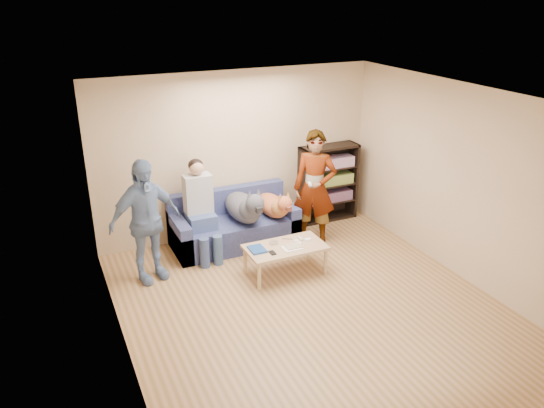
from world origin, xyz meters
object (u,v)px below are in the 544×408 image
person_standing_left (145,221)px  notebook_blue (257,249)px  dog_tan (274,205)px  sofa (233,226)px  coffee_table (285,249)px  person_standing_right (315,188)px  camera_silver (274,242)px  bookshelf (328,181)px  person_seated (200,206)px  dog_gray (245,207)px

person_standing_left → notebook_blue: 1.53m
dog_tan → sofa: bearing=160.4°
notebook_blue → coffee_table: bearing=-7.1°
notebook_blue → dog_tan: (0.68, 0.92, 0.18)m
person_standing_right → dog_tan: 0.67m
person_standing_right → camera_silver: 1.22m
person_standing_left → camera_silver: size_ratio=15.55×
sofa → coffee_table: sofa is taller
camera_silver → dog_tan: size_ratio=0.10×
person_standing_left → sofa: (1.43, 0.54, -0.57)m
coffee_table → bookshelf: bearing=43.8°
notebook_blue → bookshelf: size_ratio=0.20×
person_standing_right → sofa: person_standing_right is taller
camera_silver → sofa: sofa is taller
dog_tan → notebook_blue: bearing=-126.6°
notebook_blue → bookshelf: bookshelf is taller
person_seated → dog_gray: bearing=-5.2°
person_standing_right → coffee_table: size_ratio=1.62×
bookshelf → person_seated: bearing=-171.3°
dog_gray → bookshelf: bookshelf is taller
dog_tan → coffee_table: 1.04m
person_standing_left → sofa: size_ratio=0.90×
notebook_blue → camera_silver: 0.29m
person_standing_right → dog_tan: (-0.56, 0.25, -0.28)m
dog_tan → coffee_table: bearing=-106.2°
person_standing_left → coffee_table: 1.92m
bookshelf → notebook_blue: bearing=-144.0°
person_seated → dog_tan: bearing=-4.4°
notebook_blue → bookshelf: 2.34m
person_standing_left → notebook_blue: bearing=-39.2°
notebook_blue → person_seated: (-0.46, 1.01, 0.34)m
person_standing_right → person_standing_left: bearing=-139.4°
bookshelf → person_standing_left: bearing=-166.6°
sofa → coffee_table: 1.23m
sofa → person_standing_right: bearing=-21.7°
person_standing_right → person_seated: (-1.70, 0.34, -0.12)m
notebook_blue → coffee_table: size_ratio=0.24×
person_standing_left → bookshelf: bearing=-1.9°
sofa → dog_tan: size_ratio=1.66×
camera_silver → bookshelf: (1.60, 1.30, 0.23)m
person_standing_left → person_seated: (0.88, 0.41, -0.08)m
notebook_blue → dog_tan: size_ratio=0.23×
person_standing_right → dog_tan: size_ratio=1.56×
dog_gray → camera_silver: bearing=-85.0°
person_seated → coffee_table: 1.42m
person_standing_left → person_seated: bearing=9.5°
person_seated → coffee_table: size_ratio=1.34×
notebook_blue → person_standing_right: bearing=28.4°
dog_gray → bookshelf: size_ratio=0.97×
person_standing_left → person_seated: size_ratio=1.16×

